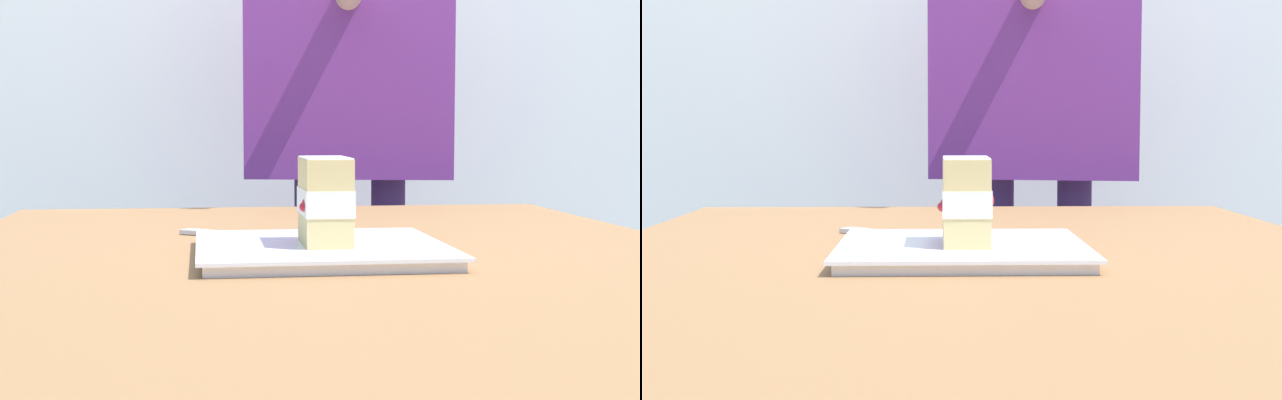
% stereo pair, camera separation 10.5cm
% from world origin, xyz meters
% --- Properties ---
extents(patio_table, '(1.28, 0.95, 0.78)m').
position_xyz_m(patio_table, '(0.00, 0.00, 0.67)').
color(patio_table, olive).
rests_on(patio_table, ground).
extents(dessert_plate, '(0.28, 0.28, 0.02)m').
position_xyz_m(dessert_plate, '(-0.01, 0.02, 0.79)').
color(dessert_plate, white).
rests_on(dessert_plate, patio_table).
extents(cake_slice, '(0.10, 0.07, 0.10)m').
position_xyz_m(cake_slice, '(-0.02, 0.01, 0.84)').
color(cake_slice, '#E0C17A').
rests_on(cake_slice, dessert_plate).
extents(dessert_fork, '(0.10, 0.15, 0.01)m').
position_xyz_m(dessert_fork, '(0.19, 0.12, 0.78)').
color(dessert_fork, silver).
rests_on(dessert_fork, patio_table).
extents(diner_person, '(0.60, 0.47, 1.61)m').
position_xyz_m(diner_person, '(0.93, -0.17, 1.08)').
color(diner_person, '#452855').
rests_on(diner_person, ground).
extents(patio_building, '(4.87, 3.27, 3.04)m').
position_xyz_m(patio_building, '(3.76, -0.69, 1.52)').
color(patio_building, silver).
rests_on(patio_building, ground).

